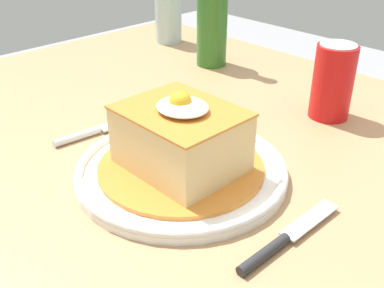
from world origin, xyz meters
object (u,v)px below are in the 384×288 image
at_px(knife, 278,244).
at_px(beer_bottle_green, 212,18).
at_px(fork, 89,133).
at_px(soda_can, 333,82).
at_px(main_plate, 181,169).
at_px(beer_bottle_clear, 168,1).

distance_m(knife, beer_bottle_green, 0.59).
xyz_separation_m(fork, beer_bottle_green, (-0.10, 0.37, 0.09)).
distance_m(knife, soda_can, 0.36).
xyz_separation_m(main_plate, beer_bottle_clear, (-0.47, 0.39, 0.09)).
bearing_deg(beer_bottle_green, beer_bottle_clear, 166.96).
xyz_separation_m(fork, knife, (0.36, 0.01, 0.00)).
distance_m(main_plate, soda_can, 0.31).
bearing_deg(main_plate, fork, -171.29).
distance_m(beer_bottle_clear, beer_bottle_green, 0.19).
distance_m(fork, beer_bottle_green, 0.40).
bearing_deg(main_plate, beer_bottle_clear, 140.20).
distance_m(knife, beer_bottle_clear, 0.77).
relative_size(knife, soda_can, 1.33).
xyz_separation_m(main_plate, soda_can, (0.04, 0.30, 0.05)).
bearing_deg(fork, beer_bottle_clear, 124.65).
relative_size(main_plate, beer_bottle_clear, 1.06).
height_order(fork, beer_bottle_clear, beer_bottle_clear).
height_order(main_plate, beer_bottle_green, beer_bottle_green).
relative_size(main_plate, knife, 1.71).
bearing_deg(beer_bottle_clear, beer_bottle_green, -13.04).
distance_m(main_plate, beer_bottle_clear, 0.62).
distance_m(main_plate, knife, 0.18).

